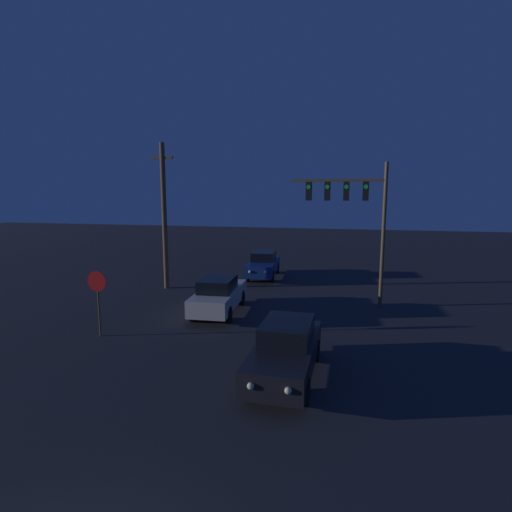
{
  "coord_description": "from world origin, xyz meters",
  "views": [
    {
      "loc": [
        3.65,
        -3.31,
        5.5
      ],
      "look_at": [
        0.0,
        12.2,
        2.99
      ],
      "focal_mm": 28.0,
      "sensor_mm": 36.0,
      "label": 1
    }
  ],
  "objects_px": {
    "stop_sign": "(98,290)",
    "car_near": "(286,350)",
    "car_far": "(263,264)",
    "traffic_signal_mast": "(355,207)",
    "car_mid": "(219,295)",
    "utility_pole": "(164,215)"
  },
  "relations": [
    {
      "from": "car_mid",
      "to": "traffic_signal_mast",
      "type": "height_order",
      "value": "traffic_signal_mast"
    },
    {
      "from": "car_near",
      "to": "stop_sign",
      "type": "xyz_separation_m",
      "value": [
        -7.58,
        1.84,
        0.95
      ]
    },
    {
      "from": "car_near",
      "to": "traffic_signal_mast",
      "type": "height_order",
      "value": "traffic_signal_mast"
    },
    {
      "from": "car_far",
      "to": "stop_sign",
      "type": "height_order",
      "value": "stop_sign"
    },
    {
      "from": "utility_pole",
      "to": "traffic_signal_mast",
      "type": "bearing_deg",
      "value": -6.57
    },
    {
      "from": "car_mid",
      "to": "stop_sign",
      "type": "height_order",
      "value": "stop_sign"
    },
    {
      "from": "car_mid",
      "to": "utility_pole",
      "type": "height_order",
      "value": "utility_pole"
    },
    {
      "from": "car_far",
      "to": "utility_pole",
      "type": "xyz_separation_m",
      "value": [
        -4.89,
        -4.2,
        3.39
      ]
    },
    {
      "from": "car_far",
      "to": "traffic_signal_mast",
      "type": "bearing_deg",
      "value": 132.52
    },
    {
      "from": "traffic_signal_mast",
      "to": "car_mid",
      "type": "bearing_deg",
      "value": -154.67
    },
    {
      "from": "car_near",
      "to": "stop_sign",
      "type": "distance_m",
      "value": 7.86
    },
    {
      "from": "stop_sign",
      "to": "car_near",
      "type": "bearing_deg",
      "value": -13.66
    },
    {
      "from": "utility_pole",
      "to": "car_near",
      "type": "bearing_deg",
      "value": -48.7
    },
    {
      "from": "car_mid",
      "to": "utility_pole",
      "type": "distance_m",
      "value": 6.98
    },
    {
      "from": "car_near",
      "to": "car_far",
      "type": "height_order",
      "value": "same"
    },
    {
      "from": "car_mid",
      "to": "utility_pole",
      "type": "relative_size",
      "value": 0.57
    },
    {
      "from": "car_near",
      "to": "traffic_signal_mast",
      "type": "bearing_deg",
      "value": -101.82
    },
    {
      "from": "car_mid",
      "to": "car_far",
      "type": "bearing_deg",
      "value": 84.09
    },
    {
      "from": "car_near",
      "to": "car_mid",
      "type": "xyz_separation_m",
      "value": [
        -4.04,
        5.76,
        0.0
      ]
    },
    {
      "from": "traffic_signal_mast",
      "to": "utility_pole",
      "type": "bearing_deg",
      "value": 173.43
    },
    {
      "from": "car_far",
      "to": "car_near",
      "type": "bearing_deg",
      "value": 101.14
    },
    {
      "from": "car_near",
      "to": "car_mid",
      "type": "bearing_deg",
      "value": -54.08
    }
  ]
}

